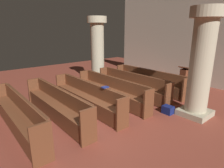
% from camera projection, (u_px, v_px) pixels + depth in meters
% --- Properties ---
extents(ground_plane, '(19.20, 19.20, 0.00)m').
position_uv_depth(ground_plane, '(96.00, 119.00, 5.71)').
color(ground_plane, brown).
extents(back_wall, '(10.00, 0.16, 4.50)m').
position_uv_depth(back_wall, '(199.00, 37.00, 8.87)').
color(back_wall, beige).
rests_on(back_wall, ground).
extents(pew_row_0, '(3.60, 0.46, 0.90)m').
position_uv_depth(pew_row_0, '(148.00, 79.00, 8.30)').
color(pew_row_0, brown).
rests_on(pew_row_0, ground).
extents(pew_row_1, '(3.60, 0.46, 0.90)m').
position_uv_depth(pew_row_1, '(131.00, 84.00, 7.62)').
color(pew_row_1, brown).
rests_on(pew_row_1, ground).
extents(pew_row_2, '(3.60, 0.47, 0.90)m').
position_uv_depth(pew_row_2, '(111.00, 89.00, 6.95)').
color(pew_row_2, brown).
rests_on(pew_row_2, ground).
extents(pew_row_3, '(3.60, 0.46, 0.90)m').
position_uv_depth(pew_row_3, '(86.00, 95.00, 6.28)').
color(pew_row_3, brown).
rests_on(pew_row_3, ground).
extents(pew_row_4, '(3.60, 0.46, 0.90)m').
position_uv_depth(pew_row_4, '(56.00, 103.00, 5.61)').
color(pew_row_4, brown).
rests_on(pew_row_4, ground).
extents(pew_row_5, '(3.60, 0.47, 0.90)m').
position_uv_depth(pew_row_5, '(17.00, 113.00, 4.93)').
color(pew_row_5, brown).
rests_on(pew_row_5, ground).
extents(pillar_aisle_side, '(0.94, 0.94, 3.22)m').
position_uv_depth(pillar_aisle_side, '(201.00, 62.00, 5.48)').
color(pillar_aisle_side, tan).
rests_on(pillar_aisle_side, ground).
extents(pillar_far_side, '(0.94, 0.94, 3.22)m').
position_uv_depth(pillar_far_side, '(97.00, 49.00, 9.30)').
color(pillar_far_side, tan).
rests_on(pillar_far_side, ground).
extents(lectern, '(0.48, 0.45, 1.08)m').
position_uv_depth(lectern, '(184.00, 80.00, 8.28)').
color(lectern, '#562B1A').
rests_on(lectern, ground).
extents(hymn_book, '(0.16, 0.21, 0.03)m').
position_uv_depth(hymn_book, '(105.00, 87.00, 5.72)').
color(hymn_book, navy).
rests_on(hymn_book, pew_row_3).
extents(kneeler_box_navy, '(0.33, 0.26, 0.25)m').
position_uv_depth(kneeler_box_navy, '(168.00, 110.00, 6.03)').
color(kneeler_box_navy, navy).
rests_on(kneeler_box_navy, ground).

